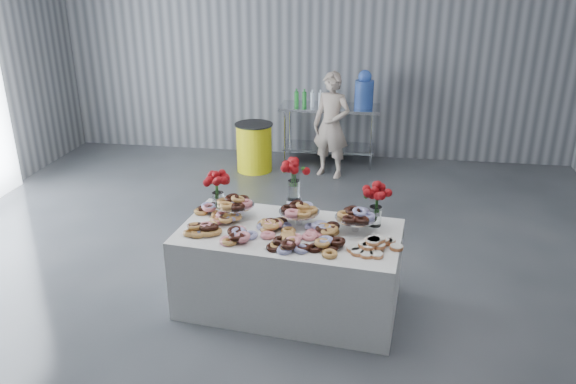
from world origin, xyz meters
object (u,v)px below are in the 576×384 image
Objects in this scene: display_table at (289,269)px; water_jug at (364,91)px; person at (331,125)px; prep_table at (329,124)px; trash_barrel at (254,147)px.

water_jug is at bearing 82.87° from display_table.
display_table is 4.13m from water_jug.
person is (0.08, 3.44, 0.38)m from display_table.
water_jug is 0.82m from person.
water_jug is at bearing 73.67° from person.
display_table is 4.03m from prep_table.
prep_table is at bearing 89.96° from display_table.
prep_table is (0.00, 4.02, 0.24)m from display_table.
prep_table is at bearing 117.44° from person.
prep_table is 1.22m from trash_barrel.
trash_barrel is at bearing -162.14° from person.
person is at bearing -2.27° from trash_barrel.
person is (-0.43, -0.58, -0.39)m from water_jug.
person is 2.10× the size of trash_barrel.
person reaches higher than prep_table.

